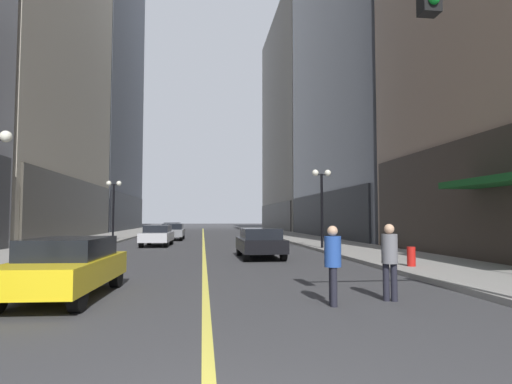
{
  "coord_description": "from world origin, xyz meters",
  "views": [
    {
      "loc": [
        -0.08,
        -3.05,
        1.77
      ],
      "look_at": [
        3.55,
        26.23,
        3.56
      ],
      "focal_mm": 30.21,
      "sensor_mm": 36.0,
      "label": 1
    }
  ],
  "objects_px": {
    "car_grey": "(173,231)",
    "fire_hydrant_right": "(411,259)",
    "car_yellow": "(67,265)",
    "pedestrian_in_grey_suit": "(390,256)",
    "street_lamp_right_mid": "(322,191)",
    "car_white": "(172,228)",
    "pedestrian_in_blue_hoodie": "(333,259)",
    "car_silver": "(157,235)",
    "car_black": "(260,242)",
    "street_lamp_left_far": "(114,197)"
  },
  "relations": [
    {
      "from": "car_grey",
      "to": "pedestrian_in_blue_hoodie",
      "type": "relative_size",
      "value": 2.73
    },
    {
      "from": "street_lamp_left_far",
      "to": "car_black",
      "type": "bearing_deg",
      "value": -55.42
    },
    {
      "from": "car_grey",
      "to": "fire_hydrant_right",
      "type": "bearing_deg",
      "value": -66.56
    },
    {
      "from": "pedestrian_in_blue_hoodie",
      "to": "street_lamp_right_mid",
      "type": "xyz_separation_m",
      "value": [
        3.86,
        14.41,
        2.32
      ]
    },
    {
      "from": "car_black",
      "to": "street_lamp_right_mid",
      "type": "relative_size",
      "value": 0.91
    },
    {
      "from": "car_yellow",
      "to": "pedestrian_in_blue_hoodie",
      "type": "bearing_deg",
      "value": -15.54
    },
    {
      "from": "car_grey",
      "to": "fire_hydrant_right",
      "type": "height_order",
      "value": "car_grey"
    },
    {
      "from": "car_silver",
      "to": "street_lamp_right_mid",
      "type": "xyz_separation_m",
      "value": [
        9.32,
        -4.97,
        2.54
      ]
    },
    {
      "from": "pedestrian_in_blue_hoodie",
      "to": "car_yellow",
      "type": "bearing_deg",
      "value": 164.46
    },
    {
      "from": "car_yellow",
      "to": "car_grey",
      "type": "height_order",
      "value": "same"
    },
    {
      "from": "car_black",
      "to": "street_lamp_left_far",
      "type": "xyz_separation_m",
      "value": [
        -8.84,
        12.82,
        2.54
      ]
    },
    {
      "from": "car_yellow",
      "to": "fire_hydrant_right",
      "type": "height_order",
      "value": "car_yellow"
    },
    {
      "from": "pedestrian_in_blue_hoodie",
      "to": "pedestrian_in_grey_suit",
      "type": "distance_m",
      "value": 1.41
    },
    {
      "from": "pedestrian_in_blue_hoodie",
      "to": "pedestrian_in_grey_suit",
      "type": "height_order",
      "value": "pedestrian_in_grey_suit"
    },
    {
      "from": "car_white",
      "to": "pedestrian_in_blue_hoodie",
      "type": "xyz_separation_m",
      "value": [
        5.64,
        -35.48,
        0.21
      ]
    },
    {
      "from": "car_yellow",
      "to": "car_grey",
      "type": "relative_size",
      "value": 0.97
    },
    {
      "from": "car_white",
      "to": "car_grey",
      "type": "bearing_deg",
      "value": -85.8
    },
    {
      "from": "car_white",
      "to": "street_lamp_right_mid",
      "type": "xyz_separation_m",
      "value": [
        9.49,
        -21.07,
        2.54
      ]
    },
    {
      "from": "car_white",
      "to": "fire_hydrant_right",
      "type": "xyz_separation_m",
      "value": [
        9.99,
        -30.18,
        -0.32
      ]
    },
    {
      "from": "car_silver",
      "to": "street_lamp_right_mid",
      "type": "distance_m",
      "value": 10.86
    },
    {
      "from": "car_black",
      "to": "car_yellow",
      "type": "bearing_deg",
      "value": -122.1
    },
    {
      "from": "car_yellow",
      "to": "pedestrian_in_grey_suit",
      "type": "height_order",
      "value": "pedestrian_in_grey_suit"
    },
    {
      "from": "pedestrian_in_blue_hoodie",
      "to": "fire_hydrant_right",
      "type": "bearing_deg",
      "value": 50.58
    },
    {
      "from": "pedestrian_in_blue_hoodie",
      "to": "street_lamp_left_far",
      "type": "distance_m",
      "value": 24.94
    },
    {
      "from": "car_yellow",
      "to": "car_black",
      "type": "relative_size",
      "value": 1.05
    },
    {
      "from": "car_silver",
      "to": "car_grey",
      "type": "height_order",
      "value": "same"
    },
    {
      "from": "street_lamp_left_far",
      "to": "street_lamp_right_mid",
      "type": "bearing_deg",
      "value": -34.36
    },
    {
      "from": "street_lamp_right_mid",
      "to": "car_grey",
      "type": "bearing_deg",
      "value": 125.37
    },
    {
      "from": "car_grey",
      "to": "street_lamp_right_mid",
      "type": "xyz_separation_m",
      "value": [
        8.86,
        -12.49,
        2.54
      ]
    },
    {
      "from": "car_silver",
      "to": "pedestrian_in_grey_suit",
      "type": "height_order",
      "value": "pedestrian_in_grey_suit"
    },
    {
      "from": "car_silver",
      "to": "street_lamp_right_mid",
      "type": "height_order",
      "value": "street_lamp_right_mid"
    },
    {
      "from": "car_grey",
      "to": "car_yellow",
      "type": "bearing_deg",
      "value": -91.37
    },
    {
      "from": "car_yellow",
      "to": "car_grey",
      "type": "bearing_deg",
      "value": 88.63
    },
    {
      "from": "fire_hydrant_right",
      "to": "car_yellow",
      "type": "bearing_deg",
      "value": -159.45
    },
    {
      "from": "fire_hydrant_right",
      "to": "car_white",
      "type": "bearing_deg",
      "value": 108.32
    },
    {
      "from": "pedestrian_in_blue_hoodie",
      "to": "street_lamp_right_mid",
      "type": "relative_size",
      "value": 0.36
    },
    {
      "from": "car_silver",
      "to": "car_grey",
      "type": "bearing_deg",
      "value": 86.55
    },
    {
      "from": "car_yellow",
      "to": "car_silver",
      "type": "height_order",
      "value": "same"
    },
    {
      "from": "car_grey",
      "to": "car_white",
      "type": "relative_size",
      "value": 0.95
    },
    {
      "from": "car_silver",
      "to": "pedestrian_in_grey_suit",
      "type": "relative_size",
      "value": 2.65
    },
    {
      "from": "car_yellow",
      "to": "street_lamp_right_mid",
      "type": "distance_m",
      "value": 16.16
    },
    {
      "from": "car_yellow",
      "to": "car_black",
      "type": "bearing_deg",
      "value": 57.9
    },
    {
      "from": "car_silver",
      "to": "fire_hydrant_right",
      "type": "xyz_separation_m",
      "value": [
        9.82,
        -14.08,
        -0.32
      ]
    },
    {
      "from": "car_yellow",
      "to": "fire_hydrant_right",
      "type": "bearing_deg",
      "value": 20.55
    },
    {
      "from": "pedestrian_in_blue_hoodie",
      "to": "fire_hydrant_right",
      "type": "height_order",
      "value": "pedestrian_in_blue_hoodie"
    },
    {
      "from": "car_silver",
      "to": "street_lamp_left_far",
      "type": "distance_m",
      "value": 5.74
    },
    {
      "from": "car_yellow",
      "to": "pedestrian_in_grey_suit",
      "type": "bearing_deg",
      "value": -9.9
    },
    {
      "from": "pedestrian_in_blue_hoodie",
      "to": "street_lamp_left_far",
      "type": "height_order",
      "value": "street_lamp_left_far"
    },
    {
      "from": "car_grey",
      "to": "street_lamp_right_mid",
      "type": "distance_m",
      "value": 15.52
    },
    {
      "from": "pedestrian_in_grey_suit",
      "to": "fire_hydrant_right",
      "type": "xyz_separation_m",
      "value": [
        2.99,
        4.95,
        -0.55
      ]
    }
  ]
}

